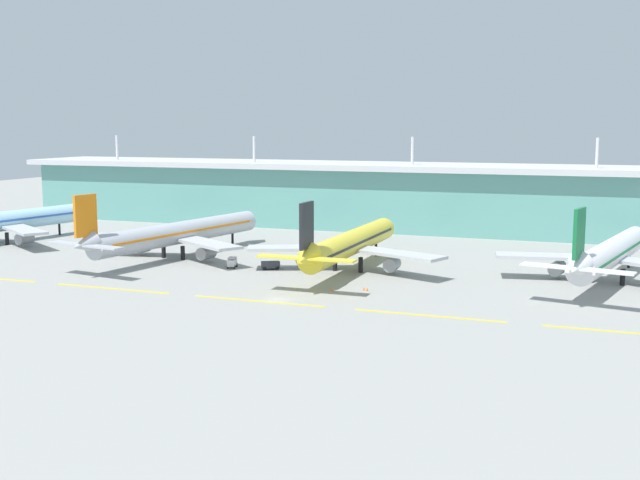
# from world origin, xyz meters

# --- Properties ---
(ground_plane) EXTENTS (600.00, 600.00, 0.00)m
(ground_plane) POSITION_xyz_m (0.00, 0.00, 0.00)
(ground_plane) COLOR gray
(terminal_building) EXTENTS (288.00, 34.00, 30.63)m
(terminal_building) POSITION_xyz_m (-0.00, 113.74, 11.02)
(terminal_building) COLOR #5B9E93
(terminal_building) RESTS_ON ground
(airliner_nearest) EXTENTS (48.05, 60.88, 18.90)m
(airliner_nearest) POSITION_xyz_m (-105.26, 40.96, 6.45)
(airliner_nearest) COLOR #9ED1EA
(airliner_nearest) RESTS_ON ground
(airliner_near_middle) EXTENTS (48.11, 70.69, 18.90)m
(airliner_near_middle) POSITION_xyz_m (-44.44, 36.24, 6.46)
(airliner_near_middle) COLOR #ADB2BC
(airliner_near_middle) RESTS_ON ground
(airliner_center) EXTENTS (48.80, 65.66, 18.90)m
(airliner_center) POSITION_xyz_m (3.28, 35.14, 6.45)
(airliner_center) COLOR yellow
(airliner_center) RESTS_ON ground
(airliner_far_middle) EXTENTS (47.80, 64.17, 18.90)m
(airliner_far_middle) POSITION_xyz_m (61.14, 41.08, 6.45)
(airliner_far_middle) COLOR silver
(airliner_far_middle) RESTS_ON ground
(taxiway_stripe_mid_west) EXTENTS (28.00, 0.70, 0.04)m
(taxiway_stripe_mid_west) POSITION_xyz_m (-37.00, -2.69, 0.02)
(taxiway_stripe_mid_west) COLOR yellow
(taxiway_stripe_mid_west) RESTS_ON ground
(taxiway_stripe_centre) EXTENTS (28.00, 0.70, 0.04)m
(taxiway_stripe_centre) POSITION_xyz_m (-3.00, -2.69, 0.02)
(taxiway_stripe_centre) COLOR yellow
(taxiway_stripe_centre) RESTS_ON ground
(taxiway_stripe_mid_east) EXTENTS (28.00, 0.70, 0.04)m
(taxiway_stripe_mid_east) POSITION_xyz_m (31.00, -2.69, 0.02)
(taxiway_stripe_mid_east) COLOR yellow
(taxiway_stripe_mid_east) RESTS_ON ground
(taxiway_stripe_east) EXTENTS (28.00, 0.70, 0.04)m
(taxiway_stripe_east) POSITION_xyz_m (65.00, -2.69, 0.02)
(taxiway_stripe_east) COLOR yellow
(taxiway_stripe_east) RESTS_ON ground
(pushback_tug) EXTENTS (5.01, 4.27, 1.85)m
(pushback_tug) POSITION_xyz_m (-15.03, 30.05, 1.10)
(pushback_tug) COLOR #333842
(pushback_tug) RESTS_ON ground
(baggage_cart) EXTENTS (2.78, 3.94, 2.48)m
(baggage_cart) POSITION_xyz_m (-24.65, 28.79, 1.26)
(baggage_cart) COLOR silver
(baggage_cart) RESTS_ON ground
(safety_cone_left_wingtip) EXTENTS (0.56, 0.56, 0.70)m
(safety_cone_left_wingtip) POSITION_xyz_m (13.32, 14.45, 0.35)
(safety_cone_left_wingtip) COLOR orange
(safety_cone_left_wingtip) RESTS_ON ground
(safety_cone_nose_front) EXTENTS (0.56, 0.56, 0.70)m
(safety_cone_nose_front) POSITION_xyz_m (7.30, 11.28, 0.35)
(safety_cone_nose_front) COLOR orange
(safety_cone_nose_front) RESTS_ON ground
(safety_cone_right_wingtip) EXTENTS (0.56, 0.56, 0.70)m
(safety_cone_right_wingtip) POSITION_xyz_m (14.15, 14.07, 0.35)
(safety_cone_right_wingtip) COLOR orange
(safety_cone_right_wingtip) RESTS_ON ground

